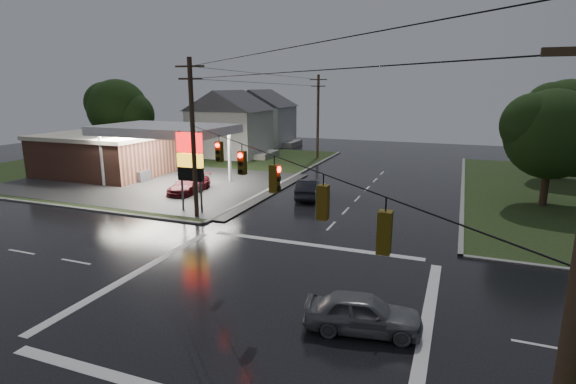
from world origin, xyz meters
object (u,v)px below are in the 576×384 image
(tree_ne_near, at_px, (554,135))
(utility_pole_n, at_px, (318,116))
(house_near, at_px, (230,123))
(tree_ne_far, at_px, (568,117))
(utility_pole_se, at_px, (575,318))
(car_pump, at_px, (189,185))
(car_north, at_px, (308,189))
(utility_pole_nw, at_px, (193,137))
(pylon_sign, at_px, (190,159))
(gas_station, at_px, (115,151))
(house_far, at_px, (261,117))
(tree_nw_behind, at_px, (119,109))
(car_crossing, at_px, (363,313))

(tree_ne_near, bearing_deg, utility_pole_n, 145.90)
(house_near, bearing_deg, tree_ne_far, -3.01)
(utility_pole_se, relative_size, car_pump, 2.19)
(utility_pole_n, bearing_deg, car_north, -74.72)
(tree_ne_near, relative_size, car_pump, 1.79)
(utility_pole_nw, bearing_deg, pylon_sign, 135.00)
(car_north, bearing_deg, car_pump, -1.24)
(utility_pole_se, height_order, house_near, utility_pole_se)
(utility_pole_nw, height_order, utility_pole_n, utility_pole_nw)
(utility_pole_se, distance_m, car_pump, 34.90)
(car_north, height_order, car_pump, car_north)
(tree_ne_far, bearing_deg, gas_station, -161.54)
(utility_pole_n, relative_size, house_far, 0.95)
(gas_station, height_order, tree_ne_far, tree_ne_far)
(pylon_sign, xyz_separation_m, tree_nw_behind, (-23.34, 19.49, 2.17))
(gas_station, bearing_deg, house_far, 82.50)
(house_far, height_order, car_crossing, house_far)
(tree_ne_near, distance_m, tree_ne_far, 12.39)
(utility_pole_n, relative_size, car_north, 2.19)
(utility_pole_nw, bearing_deg, car_crossing, -37.33)
(house_near, bearing_deg, car_crossing, -55.49)
(utility_pole_se, relative_size, utility_pole_n, 1.05)
(pylon_sign, xyz_separation_m, car_crossing, (15.23, -11.85, -3.25))
(car_crossing, bearing_deg, utility_pole_se, -158.72)
(utility_pole_nw, distance_m, utility_pole_se, 26.87)
(house_far, height_order, tree_ne_far, tree_ne_far)
(utility_pole_n, height_order, tree_ne_far, utility_pole_n)
(tree_nw_behind, xyz_separation_m, tree_ne_far, (50.99, 4.00, -0.00))
(house_far, distance_m, car_pump, 33.47)
(pylon_sign, bearing_deg, tree_ne_near, 25.01)
(house_near, relative_size, car_crossing, 2.48)
(car_crossing, bearing_deg, gas_station, 46.23)
(car_pump, bearing_deg, tree_ne_near, 10.63)
(utility_pole_n, height_order, car_pump, utility_pole_n)
(house_far, relative_size, car_pump, 2.20)
(pylon_sign, distance_m, utility_pole_se, 28.34)
(pylon_sign, bearing_deg, utility_pole_nw, -45.00)
(utility_pole_n, bearing_deg, house_near, -170.09)
(tree_ne_near, xyz_separation_m, car_pump, (-28.30, -6.34, -4.83))
(utility_pole_se, height_order, tree_nw_behind, utility_pole_se)
(car_pump, bearing_deg, house_near, 106.47)
(car_north, bearing_deg, gas_station, -18.13)
(utility_pole_se, xyz_separation_m, tree_nw_behind, (-43.34, 39.49, 0.46))
(tree_ne_near, xyz_separation_m, car_crossing, (-9.41, -23.34, -4.80))
(gas_station, xyz_separation_m, tree_nw_behind, (-8.17, 10.29, 3.63))
(house_far, relative_size, tree_ne_far, 1.13)
(pylon_sign, bearing_deg, car_pump, 125.36)
(utility_pole_n, relative_size, car_crossing, 2.36)
(tree_nw_behind, bearing_deg, pylon_sign, -39.87)
(house_far, bearing_deg, gas_station, -97.50)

